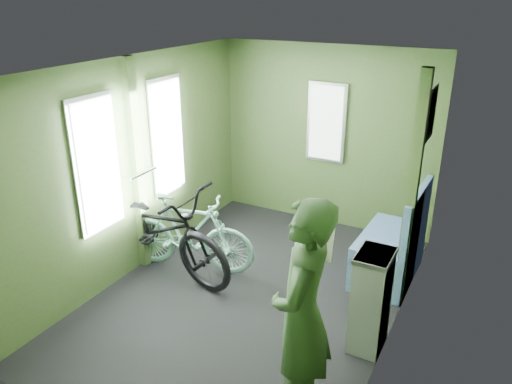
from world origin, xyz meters
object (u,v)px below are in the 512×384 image
bicycle_mint (190,269)px  waste_box (371,301)px  bicycle_black (161,270)px  bench_seat (391,251)px  passenger (302,315)px

bicycle_mint → waste_box: size_ratio=1.63×
bicycle_black → bench_seat: bench_seat is taller
passenger → waste_box: 1.07m
passenger → bicycle_black: bearing=-126.7°
passenger → bench_seat: (0.12, 2.17, -0.55)m
bench_seat → bicycle_black: bearing=-153.9°
passenger → bench_seat: 2.24m
bench_seat → waste_box: bearing=-83.2°
waste_box → bench_seat: (-0.11, 1.20, -0.15)m
bicycle_mint → bench_seat: size_ratio=1.41×
bicycle_mint → bench_seat: (1.99, 0.87, 0.31)m
bicycle_mint → waste_box: (2.11, -0.33, 0.46)m
passenger → bench_seat: passenger is taller
bicycle_black → passenger: bearing=-107.2°
waste_box → bicycle_black: bearing=176.0°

